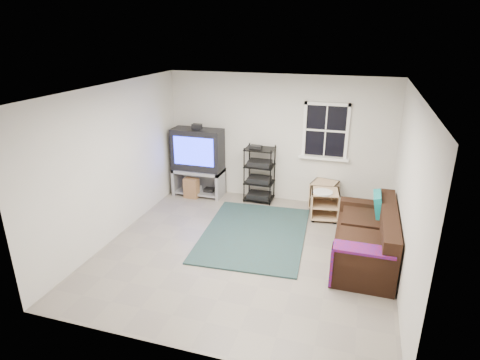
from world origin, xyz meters
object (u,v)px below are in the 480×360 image
(side_table_right, at_px, (324,202))
(tv_unit, at_px, (198,157))
(av_rack, at_px, (259,178))
(sofa, at_px, (367,240))
(side_table_left, at_px, (325,194))

(side_table_right, bearing_deg, tv_unit, 171.80)
(av_rack, relative_size, sofa, 0.59)
(side_table_right, height_order, sofa, sofa)
(tv_unit, distance_m, sofa, 3.93)
(side_table_left, bearing_deg, side_table_right, -84.94)
(tv_unit, relative_size, side_table_left, 2.76)
(sofa, bearing_deg, av_rack, 141.61)
(sofa, bearing_deg, tv_unit, 154.54)
(side_table_left, xyz_separation_m, side_table_right, (0.04, -0.46, 0.03))
(av_rack, relative_size, side_table_left, 2.08)
(side_table_left, relative_size, side_table_right, 0.96)
(av_rack, bearing_deg, side_table_right, -17.76)
(av_rack, distance_m, side_table_right, 1.47)
(tv_unit, xyz_separation_m, av_rack, (1.34, 0.05, -0.35))
(av_rack, height_order, sofa, av_rack)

